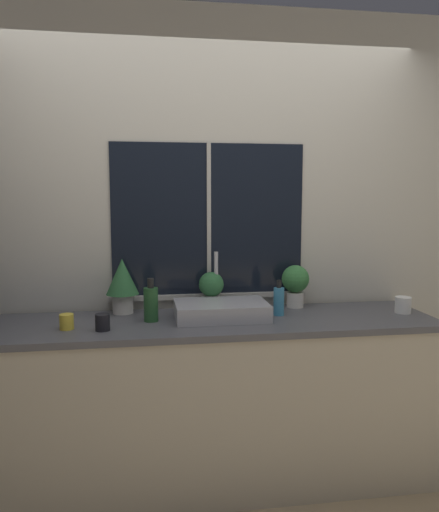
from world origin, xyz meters
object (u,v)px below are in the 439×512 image
object	(u,v)px
mug_white	(403,305)
sink	(221,310)
potted_plant_center	(212,289)
potted_plant_right	(295,282)
mug_black	(103,322)
bottle_tall	(151,303)
potted_plant_left	(122,281)
soap_bottle	(279,301)
mug_yellow	(67,322)

from	to	relation	value
mug_white	sink	bearing A→B (deg)	177.84
potted_plant_center	potted_plant_right	xyz separation A→B (m)	(0.51, 0.00, 0.03)
potted_plant_center	mug_white	xyz separation A→B (m)	(1.08, -0.24, -0.08)
potted_plant_right	mug_black	xyz separation A→B (m)	(-1.11, -0.36, -0.11)
sink	mug_white	xyz separation A→B (m)	(1.05, -0.04, 0.00)
bottle_tall	potted_plant_right	bearing A→B (deg)	13.50
potted_plant_center	mug_black	distance (m)	0.71
sink	mug_white	world-z (taller)	sink
potted_plant_left	soap_bottle	distance (m)	0.90
bottle_tall	mug_white	size ratio (longest dim) A/B	2.50
potted_plant_right	mug_yellow	distance (m)	1.33
soap_bottle	bottle_tall	size ratio (longest dim) A/B	0.86
potted_plant_left	bottle_tall	bearing A→B (deg)	-53.00
sink	mug_yellow	distance (m)	0.82
potted_plant_center	mug_yellow	xyz separation A→B (m)	(-0.78, -0.31, -0.09)
potted_plant_right	potted_plant_left	bearing A→B (deg)	-180.00
potted_plant_center	mug_yellow	size ratio (longest dim) A/B	2.92
soap_bottle	potted_plant_center	bearing A→B (deg)	152.79
potted_plant_left	potted_plant_right	bearing A→B (deg)	0.00
mug_black	mug_yellow	bearing A→B (deg)	164.36
potted_plant_left	mug_yellow	xyz separation A→B (m)	(-0.27, -0.31, -0.15)
mug_black	mug_yellow	world-z (taller)	mug_black
mug_black	potted_plant_left	bearing A→B (deg)	76.34
soap_bottle	mug_yellow	bearing A→B (deg)	-173.77
bottle_tall	potted_plant_left	bearing A→B (deg)	127.00
potted_plant_left	soap_bottle	world-z (taller)	potted_plant_left
sink	mug_yellow	xyz separation A→B (m)	(-0.81, -0.11, -0.01)
soap_bottle	mug_black	xyz separation A→B (m)	(-0.96, -0.18, -0.04)
soap_bottle	bottle_tall	world-z (taller)	bottle_tall
mug_white	mug_yellow	distance (m)	1.86
potted_plant_right	mug_yellow	size ratio (longest dim) A/B	3.29
potted_plant_left	soap_bottle	xyz separation A→B (m)	(0.87, -0.18, -0.10)
soap_bottle	mug_white	world-z (taller)	soap_bottle
soap_bottle	mug_black	world-z (taller)	soap_bottle
sink	potted_plant_center	size ratio (longest dim) A/B	2.22
mug_white	mug_yellow	xyz separation A→B (m)	(-1.86, -0.07, -0.01)
potted_plant_left	mug_yellow	distance (m)	0.43
potted_plant_right	mug_white	size ratio (longest dim) A/B	2.73
bottle_tall	mug_yellow	distance (m)	0.44
soap_bottle	bottle_tall	xyz separation A→B (m)	(-0.72, -0.03, 0.01)
potted_plant_left	sink	bearing A→B (deg)	-20.42
bottle_tall	mug_yellow	xyz separation A→B (m)	(-0.43, -0.10, -0.06)
potted_plant_center	mug_yellow	world-z (taller)	potted_plant_center
sink	potted_plant_right	xyz separation A→B (m)	(0.49, 0.20, 0.10)
potted_plant_right	mug_black	bearing A→B (deg)	-162.12
bottle_tall	mug_yellow	bearing A→B (deg)	-166.85
potted_plant_center	mug_white	bearing A→B (deg)	-12.59
potted_plant_right	bottle_tall	xyz separation A→B (m)	(-0.87, -0.21, -0.05)
sink	mug_yellow	bearing A→B (deg)	-172.46
potted_plant_left	mug_white	xyz separation A→B (m)	(1.59, -0.24, -0.14)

